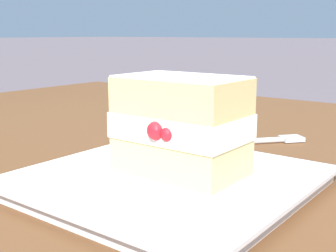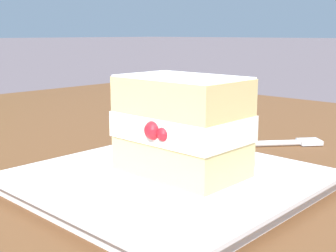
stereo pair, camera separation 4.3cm
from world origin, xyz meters
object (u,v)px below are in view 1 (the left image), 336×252
Objects in this scene: patio_table at (225,210)px; dessert_fork at (254,141)px; cake_slice at (181,125)px; dessert_plate at (168,181)px.

dessert_fork is (-0.01, -0.05, 0.09)m from patio_table.
dessert_fork is (0.03, -0.21, -0.06)m from cake_slice.
patio_table is 12.46× the size of cake_slice.
cake_slice is (-0.04, 0.16, 0.15)m from patio_table.
dessert_plate is 0.22m from dessert_fork.
dessert_plate is 2.12× the size of cake_slice.
dessert_fork is (0.02, -0.22, -0.00)m from dessert_plate.
dessert_plate is at bearing 56.89° from cake_slice.
dessert_plate is (-0.03, 0.17, 0.09)m from patio_table.
patio_table is 0.10m from dessert_fork.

